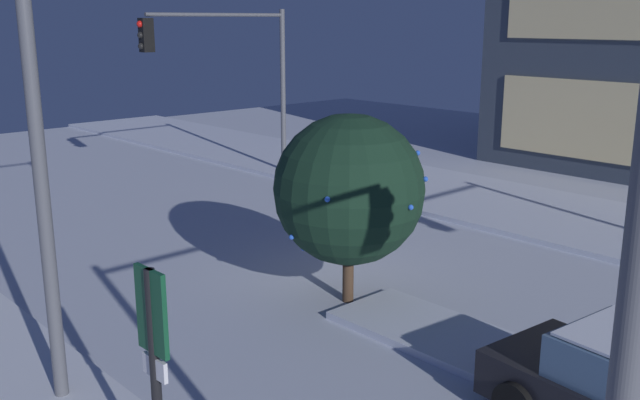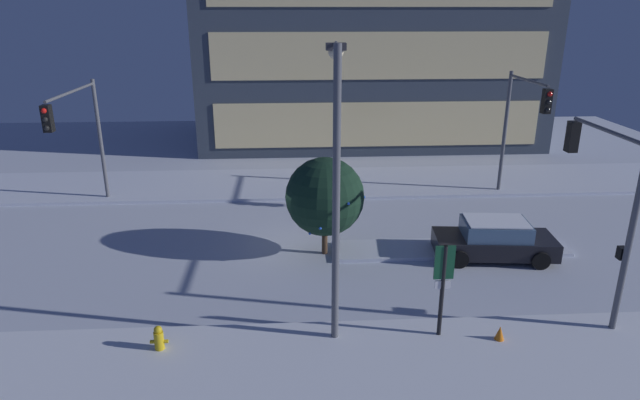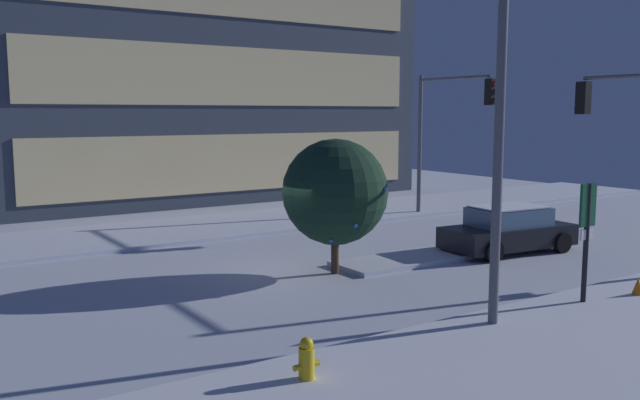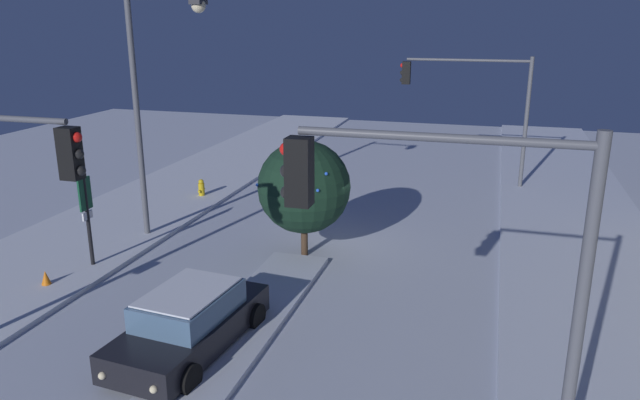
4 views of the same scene
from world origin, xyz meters
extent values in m
plane|color=silver|center=(0.00, 0.00, 0.00)|extent=(52.00, 52.00, 0.00)
cube|color=silver|center=(0.00, -8.16, 0.07)|extent=(52.00, 5.20, 0.14)
cube|color=silver|center=(0.00, 8.16, 0.07)|extent=(52.00, 5.20, 0.14)
cube|color=silver|center=(5.59, -0.52, 0.07)|extent=(9.00, 1.80, 0.14)
cube|color=#F9E09E|center=(5.01, 13.62, 2.05)|extent=(20.07, 0.10, 2.74)
cube|color=#F9E09E|center=(5.01, 13.62, 6.16)|extent=(20.07, 0.10, 2.74)
cube|color=black|center=(7.03, -1.24, 0.53)|extent=(4.53, 2.24, 0.66)
cube|color=slate|center=(7.03, -1.24, 1.14)|extent=(2.51, 1.87, 0.60)
cube|color=white|center=(7.03, -1.24, 1.47)|extent=(2.32, 1.74, 0.04)
sphere|color=#F9E5B2|center=(9.29, -0.84, 0.50)|extent=(0.16, 0.16, 0.16)
sphere|color=#F9E5B2|center=(9.17, -2.07, 0.50)|extent=(0.16, 0.16, 0.16)
cylinder|color=black|center=(8.56, -0.47, 0.33)|extent=(0.68, 0.28, 0.66)
cylinder|color=black|center=(8.38, -2.29, 0.33)|extent=(0.68, 0.28, 0.66)
cylinder|color=black|center=(5.69, -0.19, 0.33)|extent=(0.68, 0.28, 0.66)
cylinder|color=black|center=(5.51, -2.01, 0.33)|extent=(0.68, 0.28, 0.66)
cylinder|color=#565960|center=(-9.41, 6.36, 2.90)|extent=(0.18, 0.18, 5.80)
cylinder|color=#565960|center=(-9.41, 3.71, 5.60)|extent=(0.12, 5.28, 0.12)
cube|color=black|center=(-9.41, 1.07, 5.00)|extent=(0.32, 0.36, 1.00)
sphere|color=red|center=(-9.41, 0.88, 5.32)|extent=(0.20, 0.20, 0.20)
sphere|color=black|center=(-9.41, 0.88, 5.00)|extent=(0.20, 0.20, 0.20)
sphere|color=black|center=(-9.41, 0.88, 4.68)|extent=(0.20, 0.20, 0.20)
cylinder|color=#565960|center=(10.08, 6.36, 3.02)|extent=(0.18, 0.18, 6.03)
cylinder|color=#565960|center=(10.08, 4.39, 5.83)|extent=(0.12, 3.93, 0.12)
cube|color=black|center=(10.08, 2.42, 5.23)|extent=(0.32, 0.36, 1.00)
sphere|color=red|center=(10.08, 2.23, 5.55)|extent=(0.20, 0.20, 0.20)
sphere|color=black|center=(10.08, 2.23, 5.23)|extent=(0.20, 0.20, 0.20)
sphere|color=black|center=(10.08, 2.23, 4.91)|extent=(0.20, 0.20, 0.20)
cylinder|color=#565960|center=(8.68, -6.36, 2.85)|extent=(0.18, 0.18, 5.70)
cylinder|color=#565960|center=(8.68, -4.47, 5.50)|extent=(0.12, 3.77, 0.12)
cube|color=black|center=(8.68, -2.58, 4.90)|extent=(0.32, 0.36, 1.00)
sphere|color=red|center=(8.68, -2.39, 5.22)|extent=(0.20, 0.20, 0.20)
sphere|color=black|center=(8.68, -2.39, 4.90)|extent=(0.20, 0.20, 0.20)
sphere|color=black|center=(8.68, -2.39, 4.58)|extent=(0.20, 0.20, 0.20)
cube|color=black|center=(8.68, -6.14, 2.40)|extent=(0.20, 0.24, 0.36)
cylinder|color=#565960|center=(0.66, -6.32, 4.04)|extent=(0.20, 0.20, 8.08)
cylinder|color=#565960|center=(0.75, -5.04, 7.93)|extent=(0.28, 2.56, 0.10)
cube|color=#333338|center=(0.84, -3.76, 7.83)|extent=(0.56, 0.36, 0.20)
sphere|color=#F9E5B2|center=(0.84, -3.76, 7.70)|extent=(0.44, 0.44, 0.44)
cylinder|color=gold|center=(-4.12, -6.64, 0.33)|extent=(0.26, 0.26, 0.66)
sphere|color=gold|center=(-4.12, -6.64, 0.73)|extent=(0.22, 0.22, 0.22)
cylinder|color=gold|center=(-4.30, -6.64, 0.36)|extent=(0.12, 0.10, 0.10)
cylinder|color=gold|center=(-3.94, -6.64, 0.36)|extent=(0.12, 0.10, 0.10)
cylinder|color=black|center=(3.60, -6.39, 1.43)|extent=(0.12, 0.12, 2.86)
cube|color=#144C2D|center=(3.60, -6.39, 2.38)|extent=(0.55, 0.07, 0.98)
cube|color=white|center=(3.60, -6.39, 1.71)|extent=(0.44, 0.06, 0.24)
cylinder|color=#473323|center=(0.76, -0.51, 0.52)|extent=(0.22, 0.22, 1.05)
sphere|color=black|center=(0.76, -0.51, 2.29)|extent=(2.92, 2.92, 2.92)
sphere|color=blue|center=(0.52, -1.76, 1.54)|extent=(0.10, 0.10, 0.10)
sphere|color=blue|center=(2.23, -0.42, 2.21)|extent=(0.10, 0.10, 0.10)
sphere|color=blue|center=(0.17, -1.16, 1.10)|extent=(0.10, 0.10, 0.10)
sphere|color=blue|center=(1.50, -1.78, 2.45)|extent=(0.10, 0.10, 0.10)
sphere|color=blue|center=(1.96, 0.30, 2.57)|extent=(0.10, 0.10, 0.10)
sphere|color=blue|center=(1.62, 0.45, 3.00)|extent=(0.10, 0.10, 0.10)
cone|color=orange|center=(5.21, -6.74, 0.28)|extent=(0.36, 0.36, 0.55)
camera|label=1|loc=(10.11, -9.93, 5.45)|focal=39.98mm
camera|label=2|loc=(-0.53, -19.50, 8.85)|focal=30.73mm
camera|label=3|loc=(-9.78, -15.47, 4.45)|focal=37.70mm
camera|label=4|loc=(18.04, 5.06, 7.34)|focal=33.87mm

